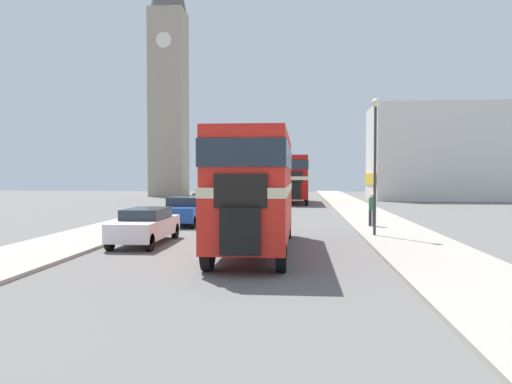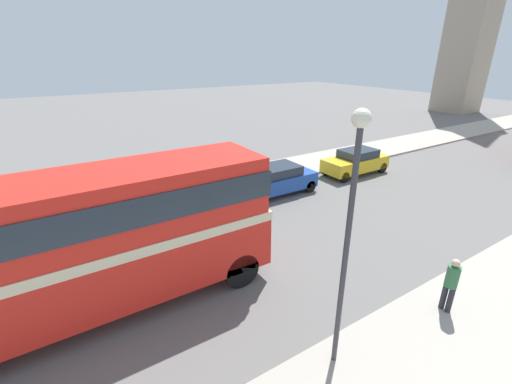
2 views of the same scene
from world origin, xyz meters
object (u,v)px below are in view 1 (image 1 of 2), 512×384
double_decker_bus (256,182)px  street_lamp (375,146)px  car_parked_far (207,204)px  church_tower (168,57)px  pedestrian_walking (372,208)px  bus_distant (295,175)px  car_parked_mid (185,210)px  car_parked_near (146,225)px

double_decker_bus → street_lamp: bearing=40.4°
car_parked_far → church_tower: (-10.23, 29.01, 16.63)m
double_decker_bus → church_tower: church_tower is taller
double_decker_bus → pedestrian_walking: size_ratio=5.83×
bus_distant → church_tower: size_ratio=0.29×
bus_distant → double_decker_bus: bearing=-92.1°
bus_distant → pedestrian_walking: bus_distant is taller
pedestrian_walking → church_tower: bearing=119.1°
car_parked_mid → car_parked_far: size_ratio=1.10×
bus_distant → street_lamp: 26.08m
car_parked_mid → car_parked_near: bearing=-89.0°
car_parked_far → church_tower: 34.97m
double_decker_bus → car_parked_far: 15.76m
car_parked_near → car_parked_far: (-0.11, 13.53, 0.04)m
car_parked_near → car_parked_far: size_ratio=1.09×
double_decker_bus → street_lamp: street_lamp is taller
double_decker_bus → car_parked_near: (-4.50, 1.45, -1.72)m
bus_distant → car_parked_near: size_ratio=2.20×
car_parked_mid → church_tower: size_ratio=0.13×
car_parked_near → car_parked_mid: (-0.13, 7.46, 0.05)m
double_decker_bus → pedestrian_walking: 9.59m
car_parked_near → street_lamp: street_lamp is taller
car_parked_far → church_tower: size_ratio=0.12×
bus_distant → car_parked_mid: (-5.73, -20.94, -1.85)m
car_parked_near → car_parked_far: car_parked_far is taller
car_parked_far → car_parked_near: bearing=-89.5°
bus_distant → pedestrian_walking: 22.37m
car_parked_far → church_tower: bearing=109.4°
street_lamp → car_parked_far: bearing=130.7°
double_decker_bus → pedestrian_walking: bearing=56.6°
car_parked_near → street_lamp: (9.28, 2.62, 3.22)m
bus_distant → car_parked_far: (-5.71, -14.88, -1.86)m
pedestrian_walking → bus_distant: bearing=100.6°
pedestrian_walking → street_lamp: 4.84m
bus_distant → street_lamp: street_lamp is taller
double_decker_bus → car_parked_mid: double_decker_bus is taller
car_parked_mid → street_lamp: size_ratio=0.78×
car_parked_near → church_tower: church_tower is taller
bus_distant → car_parked_near: bus_distant is taller
car_parked_mid → church_tower: (-10.21, 35.07, 16.63)m
car_parked_near → church_tower: 46.84m
bus_distant → pedestrian_walking: size_ratio=6.05×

